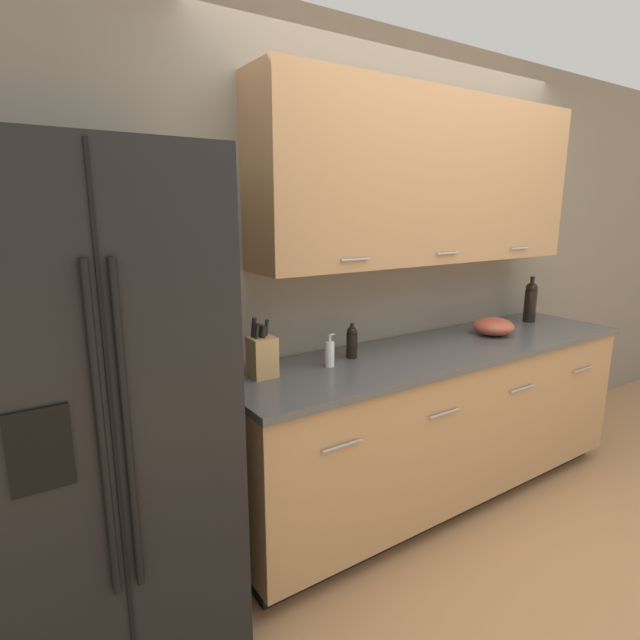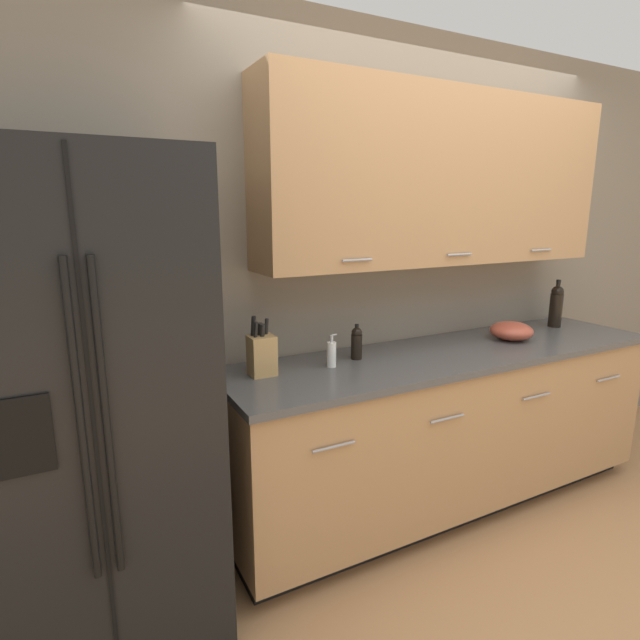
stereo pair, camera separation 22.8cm
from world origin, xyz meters
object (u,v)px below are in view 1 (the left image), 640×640
at_px(refrigerator, 94,421).
at_px(soap_dispenser, 330,354).
at_px(oil_bottle, 352,341).
at_px(knife_block, 262,356).
at_px(wine_bottle, 531,301).
at_px(mixing_bowl, 493,326).

bearing_deg(refrigerator, soap_dispenser, 4.89).
bearing_deg(oil_bottle, refrigerator, -173.28).
height_order(knife_block, wine_bottle, wine_bottle).
bearing_deg(oil_bottle, mixing_bowl, -5.33).
relative_size(knife_block, mixing_bowl, 1.14).
xyz_separation_m(refrigerator, wine_bottle, (2.77, 0.16, 0.13)).
relative_size(refrigerator, soap_dispenser, 11.54).
bearing_deg(wine_bottle, knife_block, -179.32).
relative_size(refrigerator, oil_bottle, 10.29).
relative_size(soap_dispenser, mixing_bowl, 0.66).
bearing_deg(soap_dispenser, mixing_bowl, -1.85).
distance_m(soap_dispenser, oil_bottle, 0.19).
xyz_separation_m(soap_dispenser, mixing_bowl, (1.18, -0.04, -0.01)).
bearing_deg(wine_bottle, soap_dispenser, -177.76).
bearing_deg(soap_dispenser, oil_bottle, 17.51).
height_order(knife_block, mixing_bowl, knife_block).
distance_m(refrigerator, soap_dispenser, 1.08).
bearing_deg(mixing_bowl, knife_block, 176.99).
bearing_deg(knife_block, soap_dispenser, -7.00).
height_order(wine_bottle, oil_bottle, wine_bottle).
distance_m(knife_block, mixing_bowl, 1.53).
distance_m(wine_bottle, mixing_bowl, 0.53).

